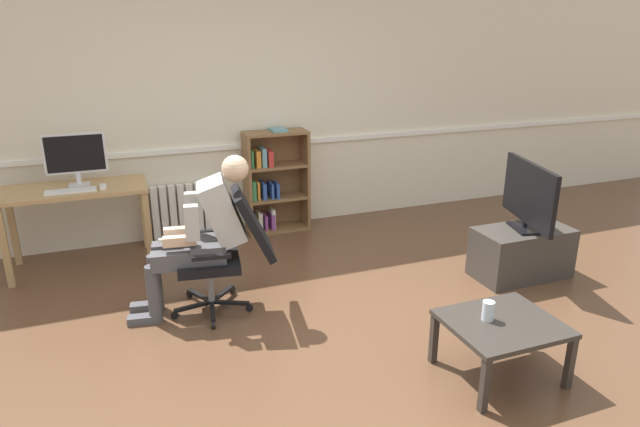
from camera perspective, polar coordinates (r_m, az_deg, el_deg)
The scene contains 14 objects.
ground_plane at distance 3.97m, azimuth 2.44°, elevation -13.64°, with size 18.00×18.00×0.00m, color brown.
back_wall at distance 5.92m, azimuth -7.75°, elevation 11.10°, with size 12.00×0.13×2.70m.
computer_desk at distance 5.44m, azimuth -23.83°, elevation 1.30°, with size 1.24×0.59×0.76m.
imac_monitor at distance 5.42m, azimuth -23.87°, elevation 5.48°, with size 0.53×0.14×0.47m.
keyboard at distance 5.27m, azimuth -24.26°, elevation 2.14°, with size 0.42×0.12×0.02m, color white.
computer_mouse at distance 5.28m, azimuth -21.42°, elevation 2.59°, with size 0.06×0.10×0.03m, color white.
bookshelf at distance 5.95m, azimuth -4.90°, elevation 3.16°, with size 0.67×0.29×1.11m.
radiator at distance 5.93m, azimuth -14.03°, elevation 0.20°, with size 0.78×0.08×0.58m.
office_chair at distance 4.31m, azimuth -9.34°, elevation -3.37°, with size 0.85×0.62×0.96m.
person_seated at distance 4.26m, azimuth -12.05°, elevation -1.90°, with size 0.97×0.45×1.23m.
tv_stand at distance 5.22m, azimuth 20.01°, elevation -3.79°, with size 0.84×0.44×0.44m.
tv_screen at distance 5.05m, azimuth 20.70°, elevation 1.77°, with size 0.27×0.86×0.59m.
coffee_table at distance 3.71m, azimuth 18.22°, elevation -11.14°, with size 0.69×0.60×0.38m.
drinking_glass at distance 3.65m, azimuth 16.91°, elevation -9.55°, with size 0.07×0.07×0.13m, color silver.
Camera 1 is at (-1.35, -3.06, 2.14)m, focal length 31.11 mm.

